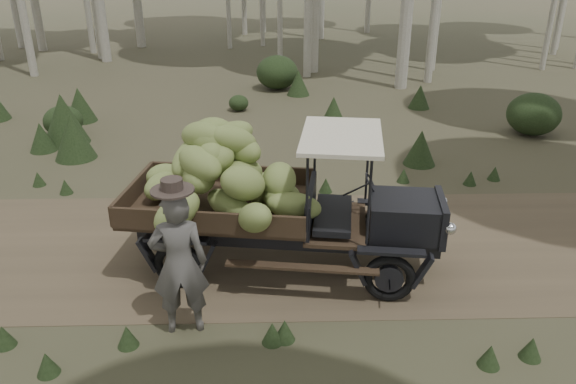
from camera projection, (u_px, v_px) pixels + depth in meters
name	position (u px, v px, depth m)	size (l,w,h in m)	color
ground	(227.00, 248.00, 9.26)	(120.00, 120.00, 0.00)	#473D2B
dirt_track	(227.00, 248.00, 9.26)	(70.00, 4.00, 0.01)	brown
banana_truck	(254.00, 186.00, 8.17)	(4.92, 2.53, 2.38)	black
farmer	(179.00, 262.00, 6.94)	(0.77, 0.59, 2.12)	#4F4C48
undergrowth	(44.00, 250.00, 8.14)	(21.28, 23.20, 1.36)	#233319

